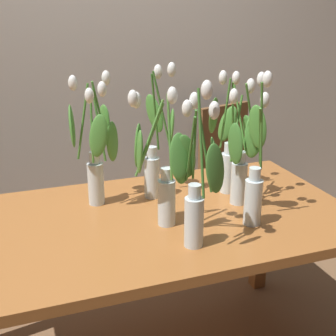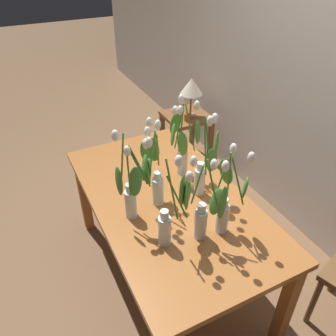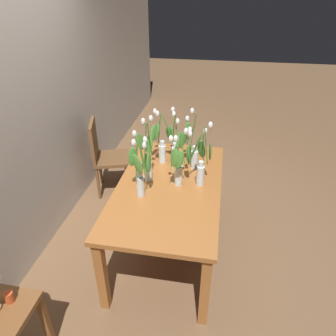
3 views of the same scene
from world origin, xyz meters
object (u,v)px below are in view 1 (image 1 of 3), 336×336
(dining_table, at_px, (156,237))
(tulip_vase_4, at_px, (241,165))
(tulip_vase_2, at_px, (156,155))
(dining_chair, at_px, (233,169))
(tulip_vase_0, at_px, (96,153))
(tulip_vase_6, at_px, (160,176))
(tulip_vase_5, at_px, (255,176))
(tulip_vase_1, at_px, (196,185))
(tulip_vase_3, at_px, (230,148))

(dining_table, distance_m, tulip_vase_4, 0.46)
(tulip_vase_2, xyz_separation_m, dining_chair, (0.77, 0.72, -0.40))
(tulip_vase_0, distance_m, tulip_vase_6, 0.34)
(tulip_vase_6, bearing_deg, tulip_vase_5, -12.00)
(tulip_vase_5, bearing_deg, tulip_vase_1, -162.58)
(tulip_vase_2, distance_m, dining_chair, 1.13)
(tulip_vase_2, bearing_deg, tulip_vase_3, -11.75)
(dining_chair, bearing_deg, dining_table, -131.97)
(tulip_vase_1, bearing_deg, tulip_vase_2, 89.72)
(tulip_vase_4, distance_m, tulip_vase_5, 0.17)
(tulip_vase_2, bearing_deg, dining_chair, 43.32)
(tulip_vase_4, xyz_separation_m, dining_chair, (0.46, 0.92, -0.39))
(tulip_vase_3, bearing_deg, dining_chair, 60.56)
(tulip_vase_2, distance_m, tulip_vase_4, 0.37)
(tulip_vase_3, distance_m, tulip_vase_5, 0.30)
(tulip_vase_1, relative_size, tulip_vase_4, 1.08)
(dining_table, relative_size, tulip_vase_1, 2.73)
(tulip_vase_2, relative_size, tulip_vase_3, 1.08)
(dining_table, height_order, tulip_vase_3, tulip_vase_3)
(tulip_vase_0, xyz_separation_m, tulip_vase_4, (0.57, -0.19, -0.05))
(dining_table, bearing_deg, tulip_vase_6, -95.29)
(dining_table, height_order, tulip_vase_4, tulip_vase_4)
(tulip_vase_1, distance_m, tulip_vase_4, 0.40)
(tulip_vase_0, bearing_deg, tulip_vase_3, -5.92)
(tulip_vase_3, bearing_deg, tulip_vase_0, 174.08)
(tulip_vase_1, xyz_separation_m, tulip_vase_5, (0.28, 0.09, -0.03))
(tulip_vase_0, bearing_deg, tulip_vase_1, -60.03)
(dining_table, xyz_separation_m, tulip_vase_5, (0.35, -0.16, 0.28))
(tulip_vase_0, relative_size, tulip_vase_6, 1.02)
(tulip_vase_1, bearing_deg, tulip_vase_4, 39.50)
(tulip_vase_0, height_order, tulip_vase_2, tulip_vase_2)
(tulip_vase_4, height_order, dining_chair, tulip_vase_4)
(dining_table, relative_size, tulip_vase_3, 2.96)
(tulip_vase_3, height_order, dining_chair, tulip_vase_3)
(tulip_vase_1, height_order, tulip_vase_6, tulip_vase_1)
(tulip_vase_0, relative_size, tulip_vase_1, 0.94)
(tulip_vase_3, distance_m, dining_chair, 1.00)
(tulip_vase_1, distance_m, tulip_vase_6, 0.18)
(tulip_vase_5, height_order, tulip_vase_6, tulip_vase_5)
(dining_chair, bearing_deg, tulip_vase_1, -123.20)
(dining_table, distance_m, tulip_vase_0, 0.42)
(tulip_vase_2, bearing_deg, tulip_vase_4, -32.80)
(dining_table, xyz_separation_m, tulip_vase_4, (0.38, 0.01, 0.26))
(tulip_vase_3, distance_m, tulip_vase_6, 0.46)
(tulip_vase_2, distance_m, tulip_vase_5, 0.46)
(tulip_vase_1, xyz_separation_m, tulip_vase_6, (-0.07, 0.16, -0.02))
(tulip_vase_2, xyz_separation_m, tulip_vase_5, (0.28, -0.36, -0.00))
(tulip_vase_3, height_order, tulip_vase_6, same)
(tulip_vase_0, height_order, tulip_vase_4, tulip_vase_0)
(tulip_vase_6, bearing_deg, tulip_vase_1, -65.47)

